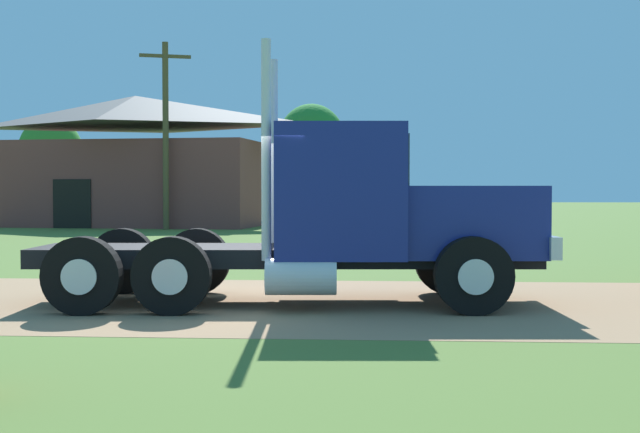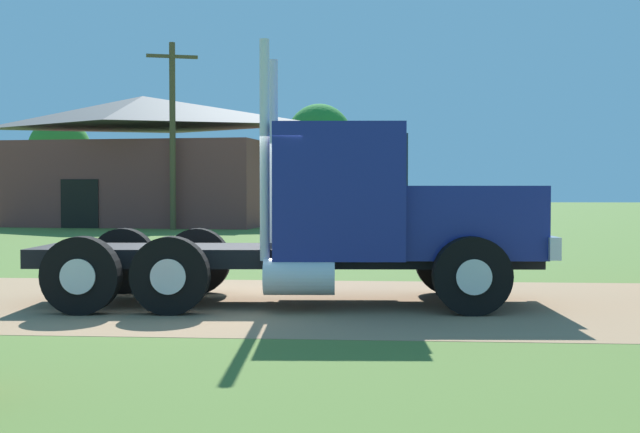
% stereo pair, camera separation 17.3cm
% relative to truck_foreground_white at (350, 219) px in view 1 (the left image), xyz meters
% --- Properties ---
extents(ground_plane, '(200.00, 200.00, 0.00)m').
position_rel_truck_foreground_white_xyz_m(ground_plane, '(-1.84, 0.00, -1.29)').
color(ground_plane, '#4F6B2D').
extents(dirt_track, '(120.00, 6.22, 0.01)m').
position_rel_truck_foreground_white_xyz_m(dirt_track, '(-1.84, 0.00, -1.29)').
color(dirt_track, '#977352').
rests_on(dirt_track, ground_plane).
extents(truck_foreground_white, '(7.81, 3.10, 3.87)m').
position_rel_truck_foreground_white_xyz_m(truck_foreground_white, '(0.00, 0.00, 0.00)').
color(truck_foreground_white, black).
rests_on(truck_foreground_white, ground_plane).
extents(shed_building, '(13.12, 7.53, 6.21)m').
position_rel_truck_foreground_white_xyz_m(shed_building, '(-11.02, 26.46, 1.71)').
color(shed_building, brown).
rests_on(shed_building, ground_plane).
extents(utility_pole_far, '(2.13, 0.82, 8.09)m').
position_rel_truck_foreground_white_xyz_m(utility_pole_far, '(-8.63, 22.83, 3.00)').
color(utility_pole_far, brown).
rests_on(utility_pole_far, ground_plane).
extents(tree_left, '(4.16, 4.16, 6.55)m').
position_rel_truck_foreground_white_xyz_m(tree_left, '(-21.14, 41.47, 2.95)').
color(tree_left, '#513823').
rests_on(tree_left, ground_plane).
extents(tree_mid, '(4.28, 4.28, 7.12)m').
position_rel_truck_foreground_white_xyz_m(tree_mid, '(-3.57, 39.61, 3.45)').
color(tree_mid, '#513823').
rests_on(tree_mid, ground_plane).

